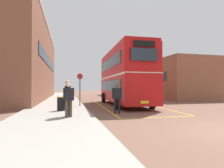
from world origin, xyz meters
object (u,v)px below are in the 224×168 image
object	(u,v)px
single_deck_bus	(112,87)
bus_stop_sign	(80,86)
pedestrian_boarding	(117,96)
litter_bin	(61,104)
double_decker_bus	(124,76)
pedestrian_waiting_near	(68,95)
pedestrian_waiting_far	(69,98)

from	to	relation	value
single_deck_bus	bus_stop_sign	xyz separation A→B (m)	(-7.39, -19.57, -0.00)
bus_stop_sign	pedestrian_boarding	bearing A→B (deg)	-63.38
litter_bin	bus_stop_sign	size ratio (longest dim) A/B	0.34
double_decker_bus	pedestrian_boarding	distance (m)	5.53
pedestrian_boarding	bus_stop_sign	distance (m)	4.27
pedestrian_waiting_near	pedestrian_boarding	bearing A→B (deg)	24.28
pedestrian_boarding	bus_stop_sign	bearing A→B (deg)	116.62
bus_stop_sign	single_deck_bus	bearing A→B (deg)	69.30
pedestrian_waiting_near	litter_bin	bearing A→B (deg)	98.78
pedestrian_boarding	pedestrian_waiting_near	size ratio (longest dim) A/B	1.01
pedestrian_waiting_near	bus_stop_sign	world-z (taller)	bus_stop_sign
double_decker_bus	pedestrian_waiting_near	xyz separation A→B (m)	(-4.83, -6.23, -1.35)
double_decker_bus	litter_bin	world-z (taller)	double_decker_bus
double_decker_bus	bus_stop_sign	distance (m)	4.15
litter_bin	pedestrian_boarding	bearing A→B (deg)	-18.57
pedestrian_waiting_far	litter_bin	bearing A→B (deg)	98.69
pedestrian_waiting_near	litter_bin	world-z (taller)	pedestrian_waiting_near
pedestrian_boarding	pedestrian_waiting_far	bearing A→B (deg)	-151.16
pedestrian_waiting_far	bus_stop_sign	size ratio (longest dim) A/B	0.66
single_deck_bus	pedestrian_boarding	bearing A→B (deg)	-103.25
pedestrian_boarding	litter_bin	size ratio (longest dim) A/B	2.10
single_deck_bus	bus_stop_sign	bearing A→B (deg)	-110.70
double_decker_bus	pedestrian_waiting_near	distance (m)	8.00
double_decker_bus	pedestrian_waiting_far	xyz separation A→B (m)	(-4.80, -6.49, -1.44)
litter_bin	bus_stop_sign	world-z (taller)	bus_stop_sign
double_decker_bus	litter_bin	bearing A→B (deg)	-143.33
pedestrian_waiting_far	pedestrian_boarding	bearing A→B (deg)	28.84
pedestrian_boarding	pedestrian_waiting_far	distance (m)	3.20
double_decker_bus	pedestrian_boarding	bearing A→B (deg)	-111.94
double_decker_bus	pedestrian_boarding	world-z (taller)	double_decker_bus
double_decker_bus	litter_bin	size ratio (longest dim) A/B	11.58
pedestrian_waiting_near	litter_bin	xyz separation A→B (m)	(-0.36, 2.36, -0.60)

